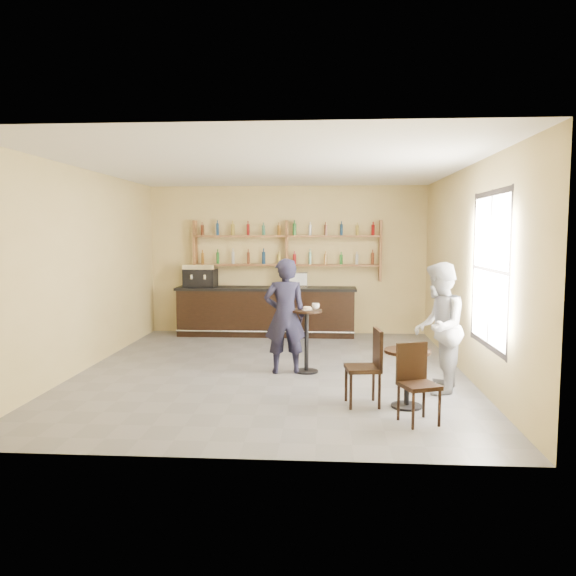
# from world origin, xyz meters

# --- Properties ---
(floor) EXTENTS (7.00, 7.00, 0.00)m
(floor) POSITION_xyz_m (0.00, 0.00, 0.00)
(floor) COLOR slate
(floor) RESTS_ON ground
(ceiling) EXTENTS (7.00, 7.00, 0.00)m
(ceiling) POSITION_xyz_m (0.00, 0.00, 3.20)
(ceiling) COLOR white
(ceiling) RESTS_ON wall_back
(wall_back) EXTENTS (7.00, 0.00, 7.00)m
(wall_back) POSITION_xyz_m (0.00, 3.50, 1.60)
(wall_back) COLOR #D1B976
(wall_back) RESTS_ON floor
(wall_front) EXTENTS (7.00, 0.00, 7.00)m
(wall_front) POSITION_xyz_m (0.00, -3.50, 1.60)
(wall_front) COLOR #D1B976
(wall_front) RESTS_ON floor
(wall_left) EXTENTS (0.00, 7.00, 7.00)m
(wall_left) POSITION_xyz_m (-3.00, 0.00, 1.60)
(wall_left) COLOR #D1B976
(wall_left) RESTS_ON floor
(wall_right) EXTENTS (0.00, 7.00, 7.00)m
(wall_right) POSITION_xyz_m (3.00, 0.00, 1.60)
(wall_right) COLOR #D1B976
(wall_right) RESTS_ON floor
(window_pane) EXTENTS (0.00, 2.00, 2.00)m
(window_pane) POSITION_xyz_m (2.99, -1.20, 1.70)
(window_pane) COLOR white
(window_pane) RESTS_ON wall_right
(window_frame) EXTENTS (0.04, 1.70, 2.10)m
(window_frame) POSITION_xyz_m (2.99, -1.20, 1.70)
(window_frame) COLOR black
(window_frame) RESTS_ON wall_right
(shelf_unit) EXTENTS (4.00, 0.26, 1.40)m
(shelf_unit) POSITION_xyz_m (0.00, 3.37, 1.81)
(shelf_unit) COLOR brown
(shelf_unit) RESTS_ON wall_back
(liquor_bottles) EXTENTS (3.68, 0.10, 1.00)m
(liquor_bottles) POSITION_xyz_m (0.00, 3.37, 1.98)
(liquor_bottles) COLOR #8C5919
(liquor_bottles) RESTS_ON shelf_unit
(bar_counter) EXTENTS (3.82, 0.75, 1.04)m
(bar_counter) POSITION_xyz_m (-0.43, 3.15, 0.52)
(bar_counter) COLOR black
(bar_counter) RESTS_ON floor
(espresso_machine) EXTENTS (0.70, 0.48, 0.48)m
(espresso_machine) POSITION_xyz_m (-1.85, 3.15, 1.28)
(espresso_machine) COLOR black
(espresso_machine) RESTS_ON bar_counter
(pastry_case) EXTENTS (0.55, 0.45, 0.31)m
(pastry_case) POSITION_xyz_m (0.21, 3.15, 1.19)
(pastry_case) COLOR silver
(pastry_case) RESTS_ON bar_counter
(pedestal_table) EXTENTS (0.56, 0.56, 0.99)m
(pedestal_table) POSITION_xyz_m (0.55, -0.04, 0.50)
(pedestal_table) COLOR black
(pedestal_table) RESTS_ON floor
(napkin) EXTENTS (0.20, 0.20, 0.00)m
(napkin) POSITION_xyz_m (0.55, -0.04, 0.99)
(napkin) COLOR white
(napkin) RESTS_ON pedestal_table
(donut) EXTENTS (0.15, 0.15, 0.05)m
(donut) POSITION_xyz_m (0.56, -0.05, 1.02)
(donut) COLOR #C38947
(donut) RESTS_ON napkin
(cup_pedestal) EXTENTS (0.14, 0.14, 0.09)m
(cup_pedestal) POSITION_xyz_m (0.69, 0.06, 1.04)
(cup_pedestal) COLOR white
(cup_pedestal) RESTS_ON pedestal_table
(man_main) EXTENTS (0.72, 0.53, 1.80)m
(man_main) POSITION_xyz_m (0.21, -0.10, 0.90)
(man_main) COLOR black
(man_main) RESTS_ON floor
(cafe_table) EXTENTS (0.73, 0.73, 0.73)m
(cafe_table) POSITION_xyz_m (1.87, -1.74, 0.37)
(cafe_table) COLOR black
(cafe_table) RESTS_ON floor
(cup_cafe) EXTENTS (0.10, 0.10, 0.09)m
(cup_cafe) POSITION_xyz_m (1.92, -1.74, 0.78)
(cup_cafe) COLOR white
(cup_cafe) RESTS_ON cafe_table
(chair_west) EXTENTS (0.47, 0.47, 0.98)m
(chair_west) POSITION_xyz_m (1.32, -1.69, 0.49)
(chair_west) COLOR black
(chair_west) RESTS_ON floor
(chair_south) EXTENTS (0.51, 0.51, 0.91)m
(chair_south) POSITION_xyz_m (1.92, -2.34, 0.46)
(chair_south) COLOR black
(chair_south) RESTS_ON floor
(patron_second) EXTENTS (0.89, 1.02, 1.79)m
(patron_second) POSITION_xyz_m (2.39, -1.00, 0.89)
(patron_second) COLOR #97979C
(patron_second) RESTS_ON floor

